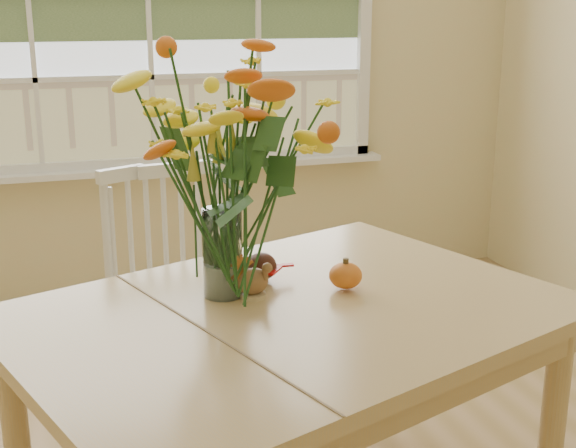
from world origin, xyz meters
name	(u,v)px	position (x,y,z in m)	size (l,w,h in m)	color
wall_back	(149,35)	(0.00, 2.25, 1.35)	(4.00, 0.02, 2.70)	beige
dining_table	(290,341)	(0.06, 0.09, 0.65)	(1.65, 1.41, 0.74)	tan
windsor_chair	(176,296)	(-0.13, 0.79, 0.54)	(0.49, 0.48, 0.96)	white
flower_vase	(220,165)	(-0.08, 0.23, 1.10)	(0.50, 0.50, 0.59)	white
pumpkin	(345,277)	(0.25, 0.17, 0.78)	(0.09, 0.09, 0.07)	#E3541A
turkey_figurine	(253,282)	(-0.01, 0.19, 0.79)	(0.10, 0.08, 0.11)	#CCB78C
dark_gourd	(261,268)	(0.04, 0.30, 0.78)	(0.13, 0.09, 0.08)	#38160F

